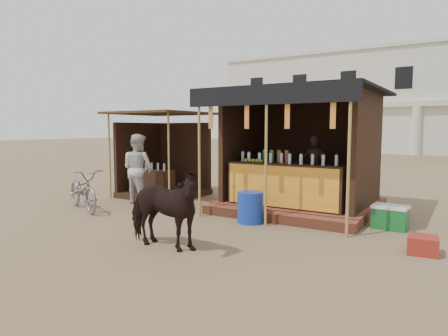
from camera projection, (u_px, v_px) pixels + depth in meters
ground at (177, 236)px, 7.16m from camera, size 120.00×120.00×0.00m
main_stall at (300, 167)px, 9.37m from camera, size 3.60×3.61×2.78m
secondary_stall at (160, 166)px, 11.47m from camera, size 2.40×2.40×2.38m
cow at (162, 209)px, 6.35m from camera, size 1.56×0.74×1.30m
motorbike at (83, 189)px, 9.45m from camera, size 1.98×1.32×0.98m
bystander at (138, 169)px, 10.26m from camera, size 0.89×0.70×1.79m
blue_barrel at (250, 207)px, 8.17m from camera, size 0.61×0.61×0.64m
red_crate at (423, 245)px, 6.17m from camera, size 0.48×0.48×0.27m
cooler at (390, 217)px, 7.68m from camera, size 0.67×0.49×0.46m
background_building at (383, 104)px, 33.15m from camera, size 26.00×7.45×8.18m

